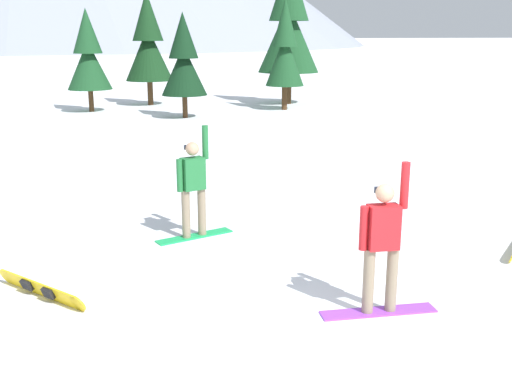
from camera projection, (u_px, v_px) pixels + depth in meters
The scene contains 9 objects.
ground_plane at pixel (351, 347), 7.25m from camera, with size 800.00×800.00×0.00m, color white.
snowboarder_foreground at pixel (382, 244), 7.89m from camera, with size 1.58×0.41×2.03m.
snowboarder_midground at pixel (193, 186), 10.91m from camera, with size 1.47×0.72×2.02m.
loose_snowboard_near_left at pixel (40, 289), 8.56m from camera, with size 1.30×1.53×0.25m.
pine_tree_leaning at pixel (289, 24), 31.08m from camera, with size 3.12×3.12×7.37m.
pine_tree_broad at pixel (184, 61), 26.17m from camera, with size 1.97×1.97×4.48m.
pine_tree_young at pixel (148, 44), 30.75m from camera, with size 2.39×2.39×5.64m.
pine_tree_twin at pixel (285, 50), 28.88m from camera, with size 1.83×1.83×5.21m.
pine_tree_tall at pixel (88, 56), 28.22m from camera, with size 2.04×2.04×4.72m.
Camera 1 is at (-2.75, -6.05, 3.60)m, focal length 42.94 mm.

